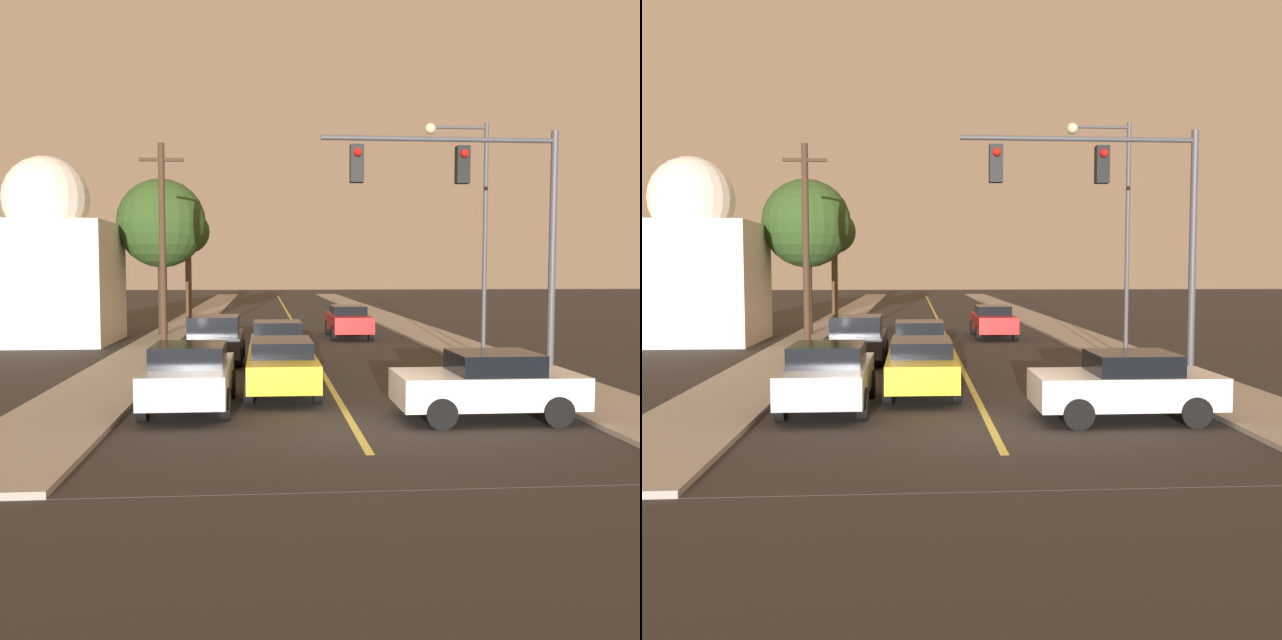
# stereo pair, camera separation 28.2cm
# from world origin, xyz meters

# --- Properties ---
(ground_plane) EXTENTS (200.00, 200.00, 0.00)m
(ground_plane) POSITION_xyz_m (0.00, 0.00, 0.00)
(ground_plane) COLOR #2D2B28
(road_surface) EXTENTS (9.84, 80.00, 0.01)m
(road_surface) POSITION_xyz_m (0.00, 36.00, 0.01)
(road_surface) COLOR #2D2B28
(road_surface) RESTS_ON ground
(sidewalk_left) EXTENTS (2.50, 80.00, 0.12)m
(sidewalk_left) POSITION_xyz_m (-6.17, 36.00, 0.06)
(sidewalk_left) COLOR #9E998E
(sidewalk_left) RESTS_ON ground
(sidewalk_right) EXTENTS (2.50, 80.00, 0.12)m
(sidewalk_right) POSITION_xyz_m (6.17, 36.00, 0.06)
(sidewalk_right) COLOR #9E998E
(sidewalk_right) RESTS_ON ground
(car_near_lane_front) EXTENTS (1.88, 5.06, 1.43)m
(car_near_lane_front) POSITION_xyz_m (-1.38, 4.42, 0.78)
(car_near_lane_front) COLOR gold
(car_near_lane_front) RESTS_ON ground
(car_near_lane_second) EXTENTS (1.89, 3.94, 1.55)m
(car_near_lane_second) POSITION_xyz_m (-1.38, 9.33, 0.78)
(car_near_lane_second) COLOR white
(car_near_lane_second) RESTS_ON ground
(car_outer_lane_front) EXTENTS (1.97, 4.39, 1.53)m
(car_outer_lane_front) POSITION_xyz_m (-3.54, 2.45, 0.80)
(car_outer_lane_front) COLOR #A5A8B2
(car_outer_lane_front) RESTS_ON ground
(car_outer_lane_second) EXTENTS (2.05, 4.57, 1.64)m
(car_outer_lane_second) POSITION_xyz_m (-3.54, 10.86, 0.82)
(car_outer_lane_second) COLOR black
(car_outer_lane_second) RESTS_ON ground
(car_far_oncoming) EXTENTS (1.92, 4.91, 1.51)m
(car_far_oncoming) POSITION_xyz_m (2.21, 19.53, 0.81)
(car_far_oncoming) COLOR red
(car_far_oncoming) RESTS_ON ground
(car_crossing_right) EXTENTS (3.93, 2.10, 1.46)m
(car_crossing_right) POSITION_xyz_m (2.99, 0.84, 0.76)
(car_crossing_right) COLOR white
(car_crossing_right) RESTS_ON ground
(traffic_signal_mast) EXTENTS (5.86, 0.42, 6.52)m
(traffic_signal_mast) POSITION_xyz_m (3.46, 3.11, 4.82)
(traffic_signal_mast) COLOR #47474C
(traffic_signal_mast) RESTS_ON ground
(streetlamp_right) EXTENTS (2.07, 0.36, 7.75)m
(streetlamp_right) POSITION_xyz_m (4.81, 8.37, 5.06)
(streetlamp_right) COLOR #47474C
(streetlamp_right) RESTS_ON ground
(utility_pole_left) EXTENTS (1.60, 0.24, 7.72)m
(utility_pole_left) POSITION_xyz_m (-5.52, 12.60, 4.14)
(utility_pole_left) COLOR #422D1E
(utility_pole_left) RESTS_ON ground
(tree_left_near) EXTENTS (4.21, 4.21, 7.42)m
(tree_left_near) POSITION_xyz_m (-6.64, 20.57, 5.40)
(tree_left_near) COLOR #3D2B1C
(tree_left_near) RESTS_ON ground
(tree_left_far) EXTENTS (2.52, 2.52, 6.58)m
(tree_left_far) POSITION_xyz_m (-6.17, 28.13, 5.33)
(tree_left_far) COLOR #4C3823
(tree_left_far) RESTS_ON ground
(domed_building_left) EXTENTS (5.67, 5.67, 8.16)m
(domed_building_left) POSITION_xyz_m (-11.25, 18.10, 3.48)
(domed_building_left) COLOR silver
(domed_building_left) RESTS_ON ground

